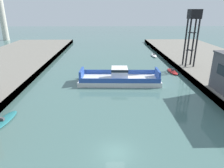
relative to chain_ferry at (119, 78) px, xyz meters
The scene contains 7 objects.
ground_plane 25.69m from the chain_ferry, 94.34° to the right, with size 400.00×400.00×0.00m, color #476B66.
chain_ferry is the anchor object (origin of this frame).
moored_boat_near_left 17.44m from the chain_ferry, 27.40° to the left, with size 2.48×6.19×1.02m.
moored_boat_near_right 26.59m from the chain_ferry, 136.90° to the right, with size 3.11×7.54×0.92m.
moored_boat_mid_left 32.38m from the chain_ferry, 62.89° to the left, with size 1.80×6.11×1.10m.
crane_tower 25.61m from the chain_ferry, 25.96° to the left, with size 2.96×2.96×15.36m.
smokestack_distant_a 96.63m from the chain_ferry, 129.77° to the left, with size 3.59×3.59×32.23m.
Camera 1 is at (-0.93, -20.49, 16.72)m, focal length 32.37 mm.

